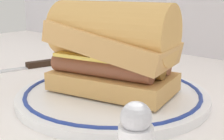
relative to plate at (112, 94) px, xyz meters
The scene contains 4 objects.
ground_plane 0.02m from the plate, 84.44° to the right, with size 1.50×1.50×0.00m, color white.
plate is the anchor object (origin of this frame).
sausage_sandwich 0.07m from the plate, 91.19° to the left, with size 0.19×0.13×0.13m.
butter_knife 0.25m from the plate, behind, with size 0.06×0.15×0.01m.
Camera 1 is at (0.29, -0.32, 0.16)m, focal length 50.96 mm.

